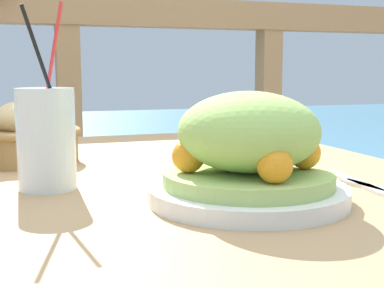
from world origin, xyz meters
TOP-DOWN VIEW (x-y plane):
  - patio_table at (0.00, 0.00)m, footprint 0.92×0.98m
  - railing_fence at (0.00, 0.88)m, footprint 2.80×0.08m
  - sea_backdrop at (0.00, 3.38)m, footprint 12.00×4.00m
  - salad_plate at (0.10, -0.22)m, footprint 0.25×0.25m
  - drink_glass at (-0.13, -0.06)m, footprint 0.08×0.08m
  - bread_basket at (-0.15, 0.17)m, footprint 0.19×0.19m
  - fork at (0.28, -0.18)m, footprint 0.04×0.18m
  - orange_near_basket at (-0.08, 0.31)m, footprint 0.07×0.07m

SIDE VIEW (x-z plane):
  - sea_backdrop at x=0.00m, z-range 0.00..0.42m
  - patio_table at x=0.00m, z-range 0.27..1.01m
  - fork at x=0.28m, z-range 0.74..0.75m
  - railing_fence at x=0.00m, z-range 0.20..1.33m
  - orange_near_basket at x=-0.08m, z-range 0.74..0.81m
  - bread_basket at x=-0.15m, z-range 0.73..0.84m
  - salad_plate at x=0.10m, z-range 0.73..0.87m
  - drink_glass at x=-0.13m, z-range 0.68..0.93m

